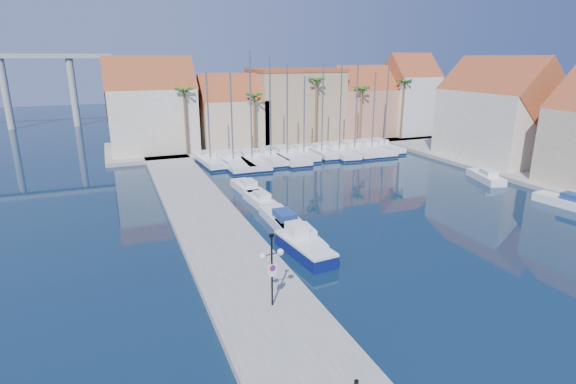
# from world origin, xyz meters

# --- Properties ---
(ground) EXTENTS (260.00, 260.00, 0.00)m
(ground) POSITION_xyz_m (0.00, 0.00, 0.00)
(ground) COLOR black
(ground) RESTS_ON ground
(quay_west) EXTENTS (6.00, 77.00, 0.50)m
(quay_west) POSITION_xyz_m (-9.00, 13.50, 0.25)
(quay_west) COLOR gray
(quay_west) RESTS_ON ground
(shore_north) EXTENTS (54.00, 16.00, 0.50)m
(shore_north) POSITION_xyz_m (10.00, 48.00, 0.25)
(shore_north) COLOR gray
(shore_north) RESTS_ON ground
(shore_east) EXTENTS (12.00, 60.00, 0.50)m
(shore_east) POSITION_xyz_m (32.00, 15.00, 0.25)
(shore_east) COLOR gray
(shore_east) RESTS_ON ground
(lamp_post) EXTENTS (1.44, 0.53, 4.27)m
(lamp_post) POSITION_xyz_m (-8.62, -0.45, 3.31)
(lamp_post) COLOR black
(lamp_post) RESTS_ON quay_west
(fishing_boat) EXTENTS (2.56, 6.09, 2.07)m
(fishing_boat) POSITION_xyz_m (-3.87, 6.03, 0.69)
(fishing_boat) COLOR #0E1655
(fishing_boat) RESTS_ON ground
(motorboat_west_0) EXTENTS (2.45, 6.71, 1.40)m
(motorboat_west_0) POSITION_xyz_m (-3.15, 8.36, 0.51)
(motorboat_west_0) COLOR white
(motorboat_west_0) RESTS_ON ground
(motorboat_west_1) EXTENTS (2.19, 6.58, 1.40)m
(motorboat_west_1) POSITION_xyz_m (-3.13, 12.22, 0.51)
(motorboat_west_1) COLOR white
(motorboat_west_1) RESTS_ON ground
(motorboat_west_2) EXTENTS (1.99, 5.38, 1.40)m
(motorboat_west_2) POSITION_xyz_m (-3.15, 18.07, 0.51)
(motorboat_west_2) COLOR white
(motorboat_west_2) RESTS_ON ground
(motorboat_west_3) EXTENTS (2.19, 5.84, 1.40)m
(motorboat_west_3) POSITION_xyz_m (-3.04, 22.78, 0.51)
(motorboat_west_3) COLOR white
(motorboat_west_3) RESTS_ON ground
(motorboat_east_0) EXTENTS (2.66, 6.11, 1.40)m
(motorboat_east_0) POSITION_xyz_m (24.01, 6.56, 0.51)
(motorboat_east_0) COLOR white
(motorboat_east_0) RESTS_ON ground
(motorboat_east_1) EXTENTS (3.46, 6.16, 1.40)m
(motorboat_east_1) POSITION_xyz_m (23.97, 16.79, 0.51)
(motorboat_east_1) COLOR white
(motorboat_east_1) RESTS_ON ground
(sailboat_0) EXTENTS (3.00, 9.21, 11.97)m
(sailboat_0) POSITION_xyz_m (-4.05, 36.83, 0.59)
(sailboat_0) COLOR white
(sailboat_0) RESTS_ON ground
(sailboat_1) EXTENTS (3.37, 11.85, 11.88)m
(sailboat_1) POSITION_xyz_m (-1.34, 35.46, 0.56)
(sailboat_1) COLOR white
(sailboat_1) RESTS_ON ground
(sailboat_2) EXTENTS (3.87, 11.65, 14.67)m
(sailboat_2) POSITION_xyz_m (1.26, 35.29, 0.59)
(sailboat_2) COLOR white
(sailboat_2) RESTS_ON ground
(sailboat_3) EXTENTS (2.62, 9.56, 14.01)m
(sailboat_3) POSITION_xyz_m (4.07, 35.80, 0.61)
(sailboat_3) COLOR white
(sailboat_3) RESTS_ON ground
(sailboat_4) EXTENTS (3.12, 11.80, 12.90)m
(sailboat_4) POSITION_xyz_m (6.54, 36.03, 0.57)
(sailboat_4) COLOR white
(sailboat_4) RESTS_ON ground
(sailboat_5) EXTENTS (2.77, 8.81, 11.28)m
(sailboat_5) POSITION_xyz_m (9.28, 36.30, 0.59)
(sailboat_5) COLOR white
(sailboat_5) RESTS_ON ground
(sailboat_6) EXTENTS (2.45, 8.21, 12.98)m
(sailboat_6) POSITION_xyz_m (12.04, 36.21, 0.63)
(sailboat_6) COLOR white
(sailboat_6) RESTS_ON ground
(sailboat_7) EXTENTS (3.66, 10.86, 12.87)m
(sailboat_7) POSITION_xyz_m (14.77, 36.06, 0.58)
(sailboat_7) COLOR white
(sailboat_7) RESTS_ON ground
(sailboat_8) EXTENTS (3.27, 10.82, 13.40)m
(sailboat_8) POSITION_xyz_m (17.37, 36.30, 0.58)
(sailboat_8) COLOR white
(sailboat_8) RESTS_ON ground
(sailboat_9) EXTENTS (2.92, 10.80, 11.72)m
(sailboat_9) POSITION_xyz_m (20.34, 36.28, 0.57)
(sailboat_9) COLOR white
(sailboat_9) RESTS_ON ground
(sailboat_10) EXTENTS (2.49, 9.18, 14.09)m
(sailboat_10) POSITION_xyz_m (22.80, 36.61, 0.62)
(sailboat_10) COLOR white
(sailboat_10) RESTS_ON ground
(building_0) EXTENTS (12.30, 9.00, 13.50)m
(building_0) POSITION_xyz_m (-10.00, 47.00, 6.52)
(building_0) COLOR beige
(building_0) RESTS_ON shore_north
(building_1) EXTENTS (10.30, 8.00, 11.00)m
(building_1) POSITION_xyz_m (2.00, 47.00, 5.30)
(building_1) COLOR tan
(building_1) RESTS_ON shore_north
(building_2) EXTENTS (14.20, 10.20, 11.50)m
(building_2) POSITION_xyz_m (13.00, 48.00, 6.26)
(building_2) COLOR tan
(building_2) RESTS_ON shore_north
(building_3) EXTENTS (10.30, 8.00, 12.00)m
(building_3) POSITION_xyz_m (25.00, 47.00, 5.86)
(building_3) COLOR #BA755E
(building_3) RESTS_ON shore_north
(building_4) EXTENTS (8.30, 8.00, 14.00)m
(building_4) POSITION_xyz_m (34.00, 46.00, 6.97)
(building_4) COLOR silver
(building_4) RESTS_ON shore_north
(building_6) EXTENTS (9.00, 14.30, 13.50)m
(building_6) POSITION_xyz_m (32.00, 24.00, 6.52)
(building_6) COLOR beige
(building_6) RESTS_ON shore_east
(palm_0) EXTENTS (2.60, 2.60, 10.15)m
(palm_0) POSITION_xyz_m (-6.00, 42.00, 9.08)
(palm_0) COLOR brown
(palm_0) RESTS_ON shore_north
(palm_1) EXTENTS (2.60, 2.60, 9.15)m
(palm_1) POSITION_xyz_m (4.00, 42.00, 8.14)
(palm_1) COLOR brown
(palm_1) RESTS_ON shore_north
(palm_2) EXTENTS (2.60, 2.60, 11.15)m
(palm_2) POSITION_xyz_m (14.00, 42.00, 10.02)
(palm_2) COLOR brown
(palm_2) RESTS_ON shore_north
(palm_3) EXTENTS (2.60, 2.60, 9.65)m
(palm_3) POSITION_xyz_m (22.00, 42.00, 8.61)
(palm_3) COLOR brown
(palm_3) RESTS_ON shore_north
(palm_4) EXTENTS (2.60, 2.60, 10.65)m
(palm_4) POSITION_xyz_m (30.00, 42.00, 9.55)
(palm_4) COLOR brown
(palm_4) RESTS_ON shore_north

